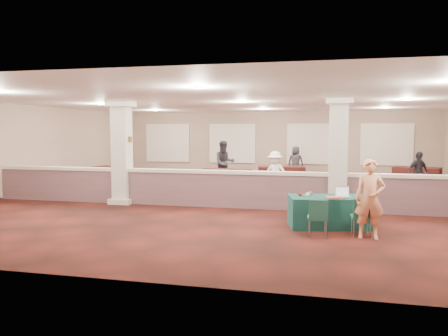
% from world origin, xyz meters
% --- Properties ---
extents(ground, '(16.00, 16.00, 0.00)m').
position_xyz_m(ground, '(0.00, 0.00, 0.00)').
color(ground, '#461511').
rests_on(ground, ground).
extents(wall_back, '(16.00, 0.04, 3.20)m').
position_xyz_m(wall_back, '(0.00, 8.00, 1.60)').
color(wall_back, '#866D5D').
rests_on(wall_back, ground).
extents(wall_front, '(16.00, 0.04, 3.20)m').
position_xyz_m(wall_front, '(0.00, -8.00, 1.60)').
color(wall_front, '#866D5D').
rests_on(wall_front, ground).
extents(wall_left, '(0.04, 16.00, 3.20)m').
position_xyz_m(wall_left, '(-8.00, 0.00, 1.60)').
color(wall_left, '#866D5D').
rests_on(wall_left, ground).
extents(ceiling, '(16.00, 16.00, 0.02)m').
position_xyz_m(ceiling, '(0.00, 0.00, 3.20)').
color(ceiling, white).
rests_on(ceiling, wall_back).
extents(partition_wall, '(15.60, 0.28, 1.10)m').
position_xyz_m(partition_wall, '(0.00, -1.50, 0.57)').
color(partition_wall, brown).
rests_on(partition_wall, ground).
extents(column_left, '(0.72, 0.72, 3.20)m').
position_xyz_m(column_left, '(-3.50, -1.50, 1.64)').
color(column_left, beige).
rests_on(column_left, ground).
extents(column_right, '(0.72, 0.72, 3.20)m').
position_xyz_m(column_right, '(3.00, -1.50, 1.64)').
color(column_right, beige).
rests_on(column_right, ground).
extents(sconce_left, '(0.12, 0.12, 0.18)m').
position_xyz_m(sconce_left, '(-3.78, -1.50, 2.00)').
color(sconce_left, brown).
rests_on(sconce_left, column_left).
extents(sconce_right, '(0.12, 0.12, 0.18)m').
position_xyz_m(sconce_right, '(-3.22, -1.50, 2.00)').
color(sconce_right, brown).
rests_on(sconce_right, column_left).
extents(near_table, '(2.05, 1.34, 0.73)m').
position_xyz_m(near_table, '(2.79, -3.49, 0.36)').
color(near_table, '#0F3732').
rests_on(near_table, ground).
extents(conf_chair_main, '(0.44, 0.44, 0.82)m').
position_xyz_m(conf_chair_main, '(3.44, -4.26, 0.48)').
color(conf_chair_main, '#1E584D').
rests_on(conf_chair_main, ground).
extents(conf_chair_side, '(0.44, 0.45, 0.82)m').
position_xyz_m(conf_chair_side, '(2.52, -4.60, 0.49)').
color(conf_chair_side, '#1E584D').
rests_on(conf_chair_side, ground).
extents(woman, '(0.62, 0.42, 1.68)m').
position_xyz_m(woman, '(3.59, -4.42, 0.84)').
color(woman, '#FB9D6D').
rests_on(woman, ground).
extents(far_table_front_left, '(1.81, 1.29, 0.66)m').
position_xyz_m(far_table_front_left, '(-2.96, 0.30, 0.33)').
color(far_table_front_left, black).
rests_on(far_table_front_left, ground).
extents(far_table_front_center, '(2.04, 1.21, 0.78)m').
position_xyz_m(far_table_front_center, '(-1.10, 2.20, 0.39)').
color(far_table_front_center, black).
rests_on(far_table_front_center, ground).
extents(far_table_front_right, '(1.84, 0.93, 0.75)m').
position_xyz_m(far_table_front_right, '(4.68, 0.30, 0.37)').
color(far_table_front_right, black).
rests_on(far_table_front_right, ground).
extents(far_table_back_left, '(1.85, 1.36, 0.68)m').
position_xyz_m(far_table_back_left, '(-6.50, 3.52, 0.34)').
color(far_table_back_left, black).
rests_on(far_table_back_left, ground).
extents(far_table_back_center, '(2.04, 1.29, 0.77)m').
position_xyz_m(far_table_back_center, '(0.88, 4.31, 0.38)').
color(far_table_back_center, black).
rests_on(far_table_back_center, ground).
extents(far_table_back_right, '(2.02, 1.50, 0.74)m').
position_xyz_m(far_table_back_right, '(6.42, 5.55, 0.37)').
color(far_table_back_right, black).
rests_on(far_table_back_right, ground).
extents(attendee_a, '(0.99, 0.78, 1.83)m').
position_xyz_m(attendee_a, '(-1.50, 4.00, 0.91)').
color(attendee_a, black).
rests_on(attendee_a, ground).
extents(attendee_b, '(1.05, 0.63, 1.53)m').
position_xyz_m(attendee_b, '(0.94, 1.42, 0.77)').
color(attendee_b, white).
rests_on(attendee_b, ground).
extents(attendee_c, '(0.97, 0.84, 1.51)m').
position_xyz_m(attendee_c, '(5.98, 3.07, 0.76)').
color(attendee_c, black).
rests_on(attendee_c, ground).
extents(attendee_d, '(0.80, 0.51, 1.53)m').
position_xyz_m(attendee_d, '(1.32, 6.71, 0.76)').
color(attendee_d, black).
rests_on(attendee_d, ground).
extents(laptop_base, '(0.37, 0.30, 0.02)m').
position_xyz_m(laptop_base, '(3.09, -3.47, 0.74)').
color(laptop_base, silver).
rests_on(laptop_base, near_table).
extents(laptop_screen, '(0.32, 0.08, 0.22)m').
position_xyz_m(laptop_screen, '(3.06, -3.36, 0.85)').
color(laptop_screen, silver).
rests_on(laptop_screen, near_table).
extents(screen_glow, '(0.29, 0.07, 0.19)m').
position_xyz_m(screen_glow, '(3.06, -3.37, 0.84)').
color(screen_glow, silver).
rests_on(screen_glow, near_table).
extents(knitting, '(0.45, 0.38, 0.03)m').
position_xyz_m(knitting, '(2.89, -3.72, 0.74)').
color(knitting, '#D05121').
rests_on(knitting, near_table).
extents(yarn_cream, '(0.11, 0.11, 0.11)m').
position_xyz_m(yarn_cream, '(2.27, -3.70, 0.78)').
color(yarn_cream, beige).
rests_on(yarn_cream, near_table).
extents(yarn_red, '(0.10, 0.10, 0.10)m').
position_xyz_m(yarn_red, '(2.10, -3.59, 0.78)').
color(yarn_red, maroon).
rests_on(yarn_red, near_table).
extents(yarn_grey, '(0.10, 0.10, 0.10)m').
position_xyz_m(yarn_grey, '(2.32, -3.47, 0.78)').
color(yarn_grey, '#525257').
rests_on(yarn_grey, near_table).
extents(scissors, '(0.12, 0.06, 0.01)m').
position_xyz_m(scissors, '(3.48, -3.62, 0.73)').
color(scissors, '#AE2112').
rests_on(scissors, near_table).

